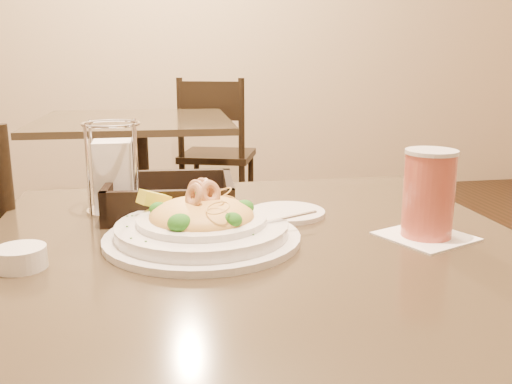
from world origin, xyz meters
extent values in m
cube|color=#463A27|center=(0.00, 0.00, 0.75)|extent=(0.90, 0.90, 0.03)
cylinder|color=black|center=(-0.25, 1.92, 0.01)|extent=(0.52, 0.52, 0.03)
cylinder|color=black|center=(-0.25, 1.92, 0.38)|extent=(0.12, 0.12, 0.70)
cube|color=#463A27|center=(-0.25, 1.92, 0.75)|extent=(0.93, 0.93, 0.03)
cylinder|color=black|center=(-0.38, 0.64, 0.21)|extent=(0.04, 0.04, 0.43)
cylinder|color=black|center=(-0.46, 0.29, 0.70)|extent=(0.04, 0.04, 0.46)
cube|color=black|center=(0.23, 2.59, 0.45)|extent=(0.53, 0.53, 0.04)
cylinder|color=black|center=(0.45, 2.70, 0.21)|extent=(0.04, 0.04, 0.43)
cylinder|color=black|center=(0.11, 2.81, 0.21)|extent=(0.04, 0.04, 0.43)
cylinder|color=black|center=(0.34, 2.36, 0.21)|extent=(0.04, 0.04, 0.43)
cylinder|color=black|center=(0.00, 2.47, 0.21)|extent=(0.04, 0.04, 0.43)
cylinder|color=black|center=(0.34, 2.36, 0.70)|extent=(0.04, 0.04, 0.46)
cylinder|color=black|center=(0.00, 2.47, 0.70)|extent=(0.04, 0.04, 0.46)
cube|color=black|center=(0.17, 2.42, 0.80)|extent=(0.35, 0.14, 0.22)
cylinder|color=white|center=(-0.09, 0.02, 0.77)|extent=(0.32, 0.32, 0.01)
cylinder|color=white|center=(-0.09, 0.02, 0.78)|extent=(0.28, 0.28, 0.02)
cylinder|color=white|center=(-0.09, 0.02, 0.80)|extent=(0.21, 0.21, 0.01)
ellipsoid|color=#E2AF52|center=(-0.09, 0.02, 0.80)|extent=(0.17, 0.17, 0.06)
cube|color=yellow|center=(-0.17, 0.08, 0.82)|extent=(0.06, 0.05, 0.04)
cube|color=silver|center=(0.05, 0.01, 0.80)|extent=(0.12, 0.04, 0.01)
cube|color=silver|center=(-0.02, 0.01, 0.80)|extent=(0.03, 0.03, 0.00)
torus|color=#E2AF52|center=(-0.11, 0.04, 0.82)|extent=(0.04, 0.04, 0.01)
torus|color=#E2AF52|center=(-0.09, 0.02, 0.82)|extent=(0.04, 0.05, 0.02)
torus|color=#E2AF52|center=(-0.04, 0.05, 0.81)|extent=(0.05, 0.04, 0.03)
torus|color=#E2AF52|center=(-0.07, -0.04, 0.83)|extent=(0.05, 0.05, 0.02)
torus|color=#E2AF52|center=(-0.05, 0.07, 0.83)|extent=(0.05, 0.06, 0.03)
torus|color=#E2AF52|center=(-0.07, 0.02, 0.82)|extent=(0.04, 0.03, 0.02)
torus|color=#E2AF52|center=(-0.09, 0.04, 0.82)|extent=(0.05, 0.06, 0.03)
torus|color=#E2AF52|center=(-0.10, 0.01, 0.83)|extent=(0.04, 0.04, 0.01)
torus|color=#E2AF52|center=(-0.07, 0.00, 0.83)|extent=(0.04, 0.05, 0.02)
torus|color=#E2AF52|center=(-0.11, 0.05, 0.82)|extent=(0.05, 0.04, 0.03)
torus|color=#E2AF52|center=(-0.09, -0.03, 0.81)|extent=(0.04, 0.04, 0.01)
torus|color=#E2AF52|center=(-0.08, 0.01, 0.82)|extent=(0.05, 0.05, 0.01)
torus|color=#E2AF52|center=(-0.08, 0.02, 0.82)|extent=(0.04, 0.03, 0.03)
torus|color=#E2AF52|center=(-0.10, 0.01, 0.82)|extent=(0.06, 0.06, 0.02)
torus|color=#E2AF52|center=(-0.07, 0.04, 0.82)|extent=(0.03, 0.04, 0.03)
torus|color=tan|center=(-0.08, 0.02, 0.84)|extent=(0.05, 0.04, 0.04)
torus|color=tan|center=(-0.10, 0.00, 0.84)|extent=(0.04, 0.05, 0.04)
torus|color=tan|center=(-0.08, 0.04, 0.84)|extent=(0.04, 0.04, 0.04)
torus|color=tan|center=(-0.10, 0.03, 0.84)|extent=(0.04, 0.04, 0.04)
torus|color=tan|center=(-0.08, 0.03, 0.84)|extent=(0.03, 0.04, 0.04)
ellipsoid|color=#1B5A14|center=(-0.02, 0.03, 0.81)|extent=(0.03, 0.03, 0.02)
ellipsoid|color=#1B5A14|center=(-0.09, 0.09, 0.81)|extent=(0.04, 0.04, 0.03)
ellipsoid|color=#1B5A14|center=(-0.16, 0.04, 0.81)|extent=(0.03, 0.03, 0.02)
ellipsoid|color=#1B5A14|center=(-0.13, -0.04, 0.81)|extent=(0.04, 0.04, 0.03)
ellipsoid|color=#1B5A14|center=(-0.05, -0.04, 0.81)|extent=(0.03, 0.03, 0.02)
cube|color=#266619|center=(-0.13, 0.15, 0.79)|extent=(0.00, 0.00, 0.00)
cube|color=#266619|center=(-0.15, 0.11, 0.79)|extent=(0.00, 0.00, 0.00)
cube|color=#266619|center=(-0.07, 0.14, 0.79)|extent=(0.00, 0.00, 0.00)
cube|color=#266619|center=(-0.04, 0.13, 0.79)|extent=(0.00, 0.00, 0.00)
cube|color=#266619|center=(-0.21, 0.02, 0.79)|extent=(0.00, 0.00, 0.00)
cube|color=#266619|center=(-0.21, 0.08, 0.79)|extent=(0.00, 0.00, 0.00)
cube|color=#266619|center=(-0.20, 0.08, 0.79)|extent=(0.00, 0.00, 0.00)
cube|color=#266619|center=(-0.18, -0.06, 0.79)|extent=(0.00, 0.00, 0.00)
cube|color=#266619|center=(-0.20, -0.04, 0.79)|extent=(0.00, 0.00, 0.00)
cube|color=#266619|center=(-0.03, 0.13, 0.79)|extent=(0.00, 0.00, 0.00)
cube|color=#266619|center=(-0.16, 0.12, 0.79)|extent=(0.00, 0.00, 0.00)
cube|color=#266619|center=(-0.13, 0.13, 0.79)|extent=(0.00, 0.00, 0.00)
cube|color=#266619|center=(-0.02, -0.06, 0.79)|extent=(0.00, 0.00, 0.00)
cube|color=white|center=(0.28, -0.02, 0.76)|extent=(0.17, 0.17, 0.00)
cylinder|color=#C55845|center=(0.28, -0.02, 0.84)|extent=(0.08, 0.08, 0.14)
cylinder|color=white|center=(0.28, -0.02, 0.91)|extent=(0.09, 0.09, 0.01)
cube|color=black|center=(-0.13, 0.21, 0.77)|extent=(0.25, 0.21, 0.02)
cube|color=black|center=(-0.02, 0.20, 0.80)|extent=(0.03, 0.20, 0.05)
cube|color=black|center=(-0.25, 0.22, 0.80)|extent=(0.03, 0.20, 0.05)
cube|color=black|center=(-0.13, 0.30, 0.80)|extent=(0.24, 0.03, 0.05)
cube|color=black|center=(-0.14, 0.12, 0.80)|extent=(0.24, 0.03, 0.05)
cylinder|color=silver|center=(-0.24, 0.24, 0.76)|extent=(0.11, 0.11, 0.01)
torus|color=silver|center=(-0.24, 0.24, 0.93)|extent=(0.11, 0.11, 0.01)
cube|color=white|center=(-0.24, 0.24, 0.83)|extent=(0.07, 0.07, 0.13)
cylinder|color=silver|center=(-0.28, 0.19, 0.85)|extent=(0.01, 0.01, 0.17)
cylinder|color=silver|center=(-0.20, 0.19, 0.85)|extent=(0.01, 0.01, 0.17)
cylinder|color=silver|center=(-0.28, 0.28, 0.85)|extent=(0.01, 0.01, 0.17)
cylinder|color=silver|center=(-0.20, 0.28, 0.85)|extent=(0.01, 0.01, 0.17)
cylinder|color=white|center=(0.08, 0.15, 0.77)|extent=(0.18, 0.18, 0.01)
cylinder|color=white|center=(-0.36, -0.05, 0.78)|extent=(0.07, 0.07, 0.03)
camera|label=1|loc=(-0.16, -0.87, 1.06)|focal=40.00mm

